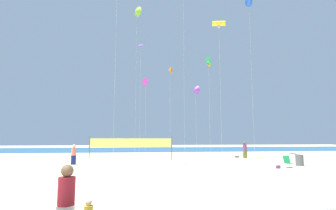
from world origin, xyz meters
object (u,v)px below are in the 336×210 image
folding_beach_chair (288,161)px  kite_green_tube (209,62)px  kite_blue_inflatable (249,2)px  kite_violet_diamond (141,46)px  kite_orange_delta (170,70)px  beachgoer_coral_shirt (74,154)px  kite_violet_delta (196,90)px  volleyball_net (130,144)px  trash_barrel (299,160)px  kite_yellow_tube (219,24)px  kite_lime_delta (137,11)px  mother_figure (66,199)px  beachgoer_plum_shirt (245,149)px  kite_magenta_delta (146,82)px  beach_handbag (278,167)px

folding_beach_chair → kite_green_tube: size_ratio=0.08×
kite_blue_inflatable → kite_violet_diamond: size_ratio=1.52×
kite_green_tube → kite_orange_delta: bearing=151.2°
beachgoer_coral_shirt → kite_violet_delta: kite_violet_delta is taller
kite_green_tube → beachgoer_coral_shirt: bearing=-158.6°
volleyball_net → trash_barrel: bearing=-28.9°
folding_beach_chair → kite_green_tube: kite_green_tube is taller
volleyball_net → kite_green_tube: size_ratio=0.76×
kite_blue_inflatable → kite_green_tube: 12.49m
trash_barrel → kite_orange_delta: bearing=129.9°
kite_yellow_tube → kite_violet_delta: 8.79m
kite_lime_delta → mother_figure: bearing=-93.3°
kite_blue_inflatable → kite_violet_delta: 14.49m
beachgoer_plum_shirt → kite_magenta_delta: (-10.62, 9.10, 9.20)m
kite_yellow_tube → kite_violet_diamond: 10.13m
beachgoer_coral_shirt → kite_green_tube: (13.47, 5.29, 9.99)m
beachgoer_coral_shirt → volleyball_net: (4.65, 4.31, 0.74)m
volleyball_net → kite_orange_delta: 10.44m
kite_blue_inflatable → kite_orange_delta: size_ratio=1.97×
beachgoer_coral_shirt → kite_orange_delta: (9.27, 7.60, 9.50)m
trash_barrel → volleyball_net: volleyball_net is taller
mother_figure → folding_beach_chair: bearing=57.1°
trash_barrel → kite_violet_diamond: 21.75m
folding_beach_chair → kite_orange_delta: size_ratio=0.08×
folding_beach_chair → kite_yellow_tube: (-2.86, 6.87, 13.90)m
mother_figure → kite_blue_inflatable: size_ratio=0.08×
beachgoer_plum_shirt → kite_green_tube: 10.62m
beachgoer_coral_shirt → kite_blue_inflatable: bearing=177.3°
beachgoer_coral_shirt → kite_magenta_delta: 17.90m
folding_beach_chair → kite_violet_diamond: (-11.06, 12.77, 13.14)m
beachgoer_plum_shirt → volleyball_net: (-12.58, -0.40, 0.66)m
mother_figure → trash_barrel: mother_figure is taller
kite_lime_delta → kite_violet_diamond: 6.98m
kite_lime_delta → beachgoer_plum_shirt: bearing=-30.2°
volleyball_net → kite_yellow_tube: bearing=-10.4°
beachgoer_coral_shirt → trash_barrel: (18.37, -3.28, -0.46)m
trash_barrel → beachgoer_coral_shirt: bearing=169.9°
kite_violet_delta → kite_orange_delta: kite_orange_delta is taller
kite_green_tube → kite_violet_delta: size_ratio=1.26×
kite_magenta_delta → kite_green_tube: (6.86, -8.52, 0.71)m
volleyball_net → kite_green_tube: kite_green_tube is taller
kite_blue_inflatable → kite_green_tube: kite_blue_inflatable is taller
kite_violet_diamond → volleyball_net: bearing=-103.8°
beachgoer_coral_shirt → kite_violet_delta: 17.23m
beach_handbag → kite_green_tube: size_ratio=0.03×
folding_beach_chair → kite_magenta_delta: (-10.14, 18.07, 9.72)m
folding_beach_chair → kite_lime_delta: size_ratio=0.04×
mother_figure → kite_violet_diamond: kite_violet_diamond is taller
folding_beach_chair → trash_barrel: trash_barrel is taller
beachgoer_coral_shirt → kite_magenta_delta: bearing=-141.9°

